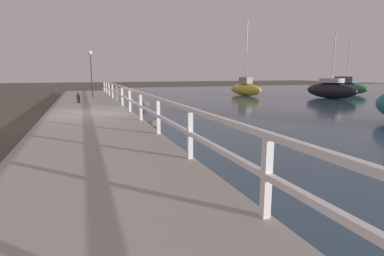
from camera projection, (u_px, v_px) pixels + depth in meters
name	position (u px, v px, depth m)	size (l,w,h in m)	color
ground_plane	(91.00, 121.00, 13.09)	(120.00, 120.00, 0.00)	#4C473D
dock_walkway	(90.00, 117.00, 13.06)	(3.67, 36.00, 0.35)	#9E998E
railing	(130.00, 96.00, 13.48)	(0.10, 32.50, 1.05)	white
boulder_near_dock	(154.00, 124.00, 11.47)	(0.41, 0.37, 0.31)	#666056
boulder_mid_strip	(144.00, 103.00, 19.83)	(0.38, 0.34, 0.29)	gray
boulder_upstream	(130.00, 100.00, 21.76)	(0.37, 0.33, 0.28)	gray
boulder_water_edge	(145.00, 104.00, 17.99)	(0.57, 0.51, 0.43)	#666056
mooring_bollard	(78.00, 98.00, 17.51)	(0.19, 0.19, 0.62)	#333338
dock_lamp	(91.00, 61.00, 21.07)	(0.30, 0.30, 3.28)	#2D2D33
sailboat_green	(346.00, 87.00, 29.81)	(1.95, 4.72, 5.23)	#236B42
sailboat_yellow	(245.00, 88.00, 27.87)	(1.65, 4.46, 6.82)	gold
sailboat_black	(331.00, 90.00, 24.64)	(2.16, 4.60, 5.19)	black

